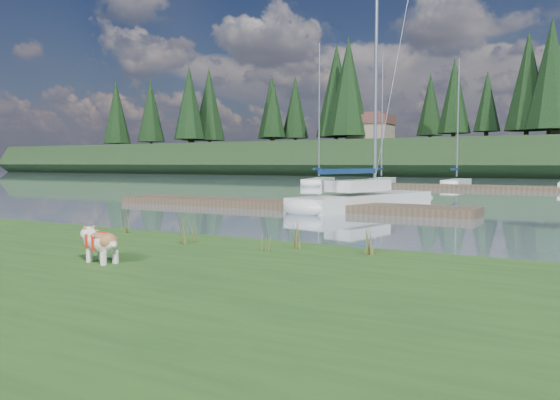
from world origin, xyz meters
The scene contains 23 objects.
ground centered at (0.00, 30.00, 0.00)m, with size 200.00×200.00×0.00m, color gray.
bank centered at (0.00, -6.00, 0.17)m, with size 60.00×9.00×0.35m, color #2C541E.
ridge centered at (0.00, 73.00, 2.50)m, with size 200.00×20.00×5.00m, color black.
bulldog centered at (0.71, -4.92, 0.68)m, with size 0.90×0.47×0.53m.
sailboat_main centered at (-0.73, 11.50, 0.42)m, with size 3.87×9.43×13.27m.
dock_near centered at (-4.00, 9.00, 0.15)m, with size 16.00×2.00×0.30m, color #4C3D2C.
dock_far centered at (2.00, 30.00, 0.15)m, with size 26.00×2.20×0.30m, color #4C3D2C.
sailboat_bg_0 centered at (-12.97, 32.30, 0.32)m, with size 3.81×8.53×12.12m.
sailboat_bg_1 centered at (-8.36, 35.31, 0.33)m, with size 2.77×7.93×11.64m.
sailboat_bg_2 centered at (-1.89, 35.01, 0.33)m, with size 1.44×6.76×10.26m.
weed_0 centered at (0.57, -2.79, 0.65)m, with size 0.17×0.14×0.72m.
weed_1 centered at (0.57, -2.49, 0.54)m, with size 0.17×0.14×0.46m.
weed_2 centered at (2.72, -2.27, 0.62)m, with size 0.17×0.14×0.65m.
weed_3 centered at (-1.51, -2.16, 0.57)m, with size 0.17×0.14×0.52m.
weed_4 centered at (2.37, -2.80, 0.55)m, with size 0.17×0.14×0.48m.
weed_5 centered at (4.10, -2.29, 0.61)m, with size 0.17×0.14×0.61m.
mud_lip centered at (0.00, -1.60, 0.07)m, with size 60.00×0.50×0.14m, color #33281C.
conifer_0 centered at (-55.00, 67.00, 12.64)m, with size 5.72×5.72×14.15m.
conifer_1 centered at (-40.00, 71.00, 11.28)m, with size 4.40×4.40×11.30m.
conifer_2 centered at (-25.00, 68.00, 13.54)m, with size 6.60×6.60×16.05m.
conifer_3 centered at (-10.00, 72.00, 11.74)m, with size 4.84×4.84×12.25m.
conifer_4 centered at (3.00, 66.00, 13.09)m, with size 6.16×6.16×15.10m.
house_0 centered at (-22.00, 70.00, 7.31)m, with size 6.30×5.30×4.65m.
Camera 1 is at (7.16, -10.82, 1.88)m, focal length 35.00 mm.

